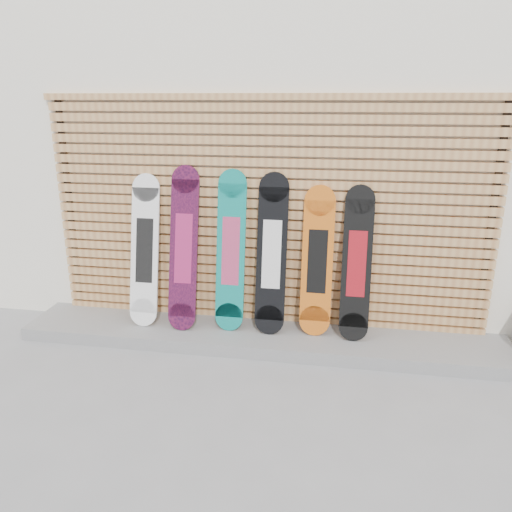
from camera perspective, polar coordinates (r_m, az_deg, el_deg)
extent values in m
plane|color=gray|center=(4.28, 1.08, -14.12)|extent=(80.00, 80.00, 0.00)
cube|color=white|center=(7.12, 9.68, 13.76)|extent=(12.00, 5.00, 3.60)
cube|color=gray|center=(4.86, 0.54, -9.19)|extent=(4.60, 0.70, 0.12)
cube|color=tan|center=(5.09, 1.07, -6.95)|extent=(4.20, 0.05, 0.08)
cube|color=tan|center=(5.05, 1.08, -5.95)|extent=(4.20, 0.05, 0.08)
cube|color=tan|center=(5.01, 1.08, -4.94)|extent=(4.20, 0.05, 0.07)
cube|color=tan|center=(4.97, 1.09, -3.91)|extent=(4.20, 0.05, 0.07)
cube|color=tan|center=(4.94, 1.10, -2.86)|extent=(4.20, 0.05, 0.07)
cube|color=tan|center=(4.90, 1.10, -1.80)|extent=(4.20, 0.05, 0.07)
cube|color=tan|center=(4.87, 1.11, -0.72)|extent=(4.20, 0.05, 0.07)
cube|color=tan|center=(4.84, 1.12, 0.37)|extent=(4.20, 0.05, 0.07)
cube|color=tan|center=(4.81, 1.12, 1.47)|extent=(4.20, 0.05, 0.07)
cube|color=tan|center=(4.79, 1.13, 2.58)|extent=(4.20, 0.05, 0.08)
cube|color=tan|center=(4.76, 1.14, 3.71)|extent=(4.20, 0.05, 0.08)
cube|color=tan|center=(4.74, 1.15, 4.85)|extent=(4.20, 0.05, 0.08)
cube|color=tan|center=(4.72, 1.15, 6.00)|extent=(4.20, 0.05, 0.08)
cube|color=tan|center=(4.70, 1.16, 7.15)|extent=(4.20, 0.05, 0.08)
cube|color=tan|center=(4.68, 1.17, 8.32)|extent=(4.20, 0.05, 0.08)
cube|color=tan|center=(4.67, 1.18, 9.49)|extent=(4.20, 0.05, 0.08)
cube|color=tan|center=(4.66, 1.18, 10.67)|extent=(4.20, 0.05, 0.08)
cube|color=tan|center=(4.65, 1.19, 11.86)|extent=(4.20, 0.05, 0.08)
cube|color=tan|center=(4.64, 1.20, 13.05)|extent=(4.20, 0.05, 0.08)
cube|color=tan|center=(4.63, 1.21, 14.25)|extent=(4.20, 0.05, 0.08)
cube|color=tan|center=(4.63, 1.21, 15.45)|extent=(4.20, 0.05, 0.08)
cube|color=tan|center=(4.62, 1.22, 16.65)|extent=(4.20, 0.05, 0.08)
cube|color=black|center=(5.45, -20.36, 4.51)|extent=(0.06, 0.04, 2.23)
cube|color=black|center=(4.92, 25.16, 2.58)|extent=(0.06, 0.04, 2.23)
cube|color=tan|center=(4.62, 1.23, 17.76)|extent=(4.26, 0.07, 0.06)
cube|color=white|center=(4.94, -12.59, 0.62)|extent=(0.27, 0.30, 1.18)
cylinder|color=white|center=(5.03, -12.74, -6.28)|extent=(0.27, 0.08, 0.27)
cylinder|color=white|center=(4.94, -12.45, 7.64)|extent=(0.27, 0.08, 0.27)
cube|color=black|center=(4.94, -12.59, 0.62)|extent=(0.17, 0.17, 0.61)
cube|color=black|center=(4.79, -8.27, 0.85)|extent=(0.27, 0.33, 1.28)
cylinder|color=black|center=(4.87, -8.48, -6.84)|extent=(0.27, 0.08, 0.27)
cylinder|color=black|center=(4.79, -8.05, 8.68)|extent=(0.27, 0.08, 0.27)
cube|color=#A2205B|center=(4.79, -8.27, 0.85)|extent=(0.17, 0.18, 0.65)
cube|color=#0C7B73|center=(4.71, -2.89, 0.56)|extent=(0.27, 0.26, 1.25)
cylinder|color=#0C7B73|center=(4.82, -3.09, -6.93)|extent=(0.27, 0.07, 0.27)
cylinder|color=#0C7B73|center=(4.68, -2.68, 8.28)|extent=(0.27, 0.07, 0.27)
cube|color=#BF436D|center=(4.71, -2.89, 0.56)|extent=(0.17, 0.15, 0.64)
cube|color=black|center=(4.64, 1.81, 0.19)|extent=(0.28, 0.28, 1.22)
cylinder|color=black|center=(4.74, 1.52, -7.29)|extent=(0.28, 0.08, 0.28)
cylinder|color=black|center=(4.61, 2.10, 7.87)|extent=(0.28, 0.08, 0.28)
cube|color=silver|center=(4.64, 1.81, 0.19)|extent=(0.17, 0.16, 0.63)
cube|color=#CE6116|center=(4.64, 7.02, -0.62)|extent=(0.29, 0.23, 1.11)
cylinder|color=#CE6116|center=(4.75, 6.70, -7.34)|extent=(0.29, 0.07, 0.28)
cylinder|color=#CE6116|center=(4.60, 7.34, 6.31)|extent=(0.29, 0.07, 0.28)
cube|color=black|center=(4.64, 7.02, -0.62)|extent=(0.18, 0.14, 0.59)
cube|color=black|center=(4.61, 11.44, -0.88)|extent=(0.27, 0.28, 1.14)
cylinder|color=black|center=(4.70, 11.05, -7.94)|extent=(0.27, 0.08, 0.26)
cylinder|color=black|center=(4.59, 11.84, 6.36)|extent=(0.27, 0.08, 0.26)
cube|color=maroon|center=(4.61, 11.44, -0.88)|extent=(0.17, 0.16, 0.59)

